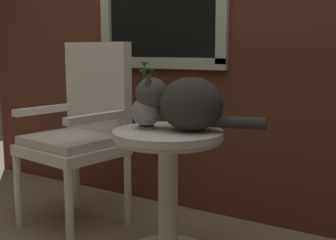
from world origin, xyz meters
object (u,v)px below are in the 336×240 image
at_px(wicker_chair, 82,127).
at_px(pewter_vase_with_ivy, 146,108).
at_px(cat, 186,103).
at_px(wicker_side_table, 168,172).

height_order(wicker_chair, pewter_vase_with_ivy, wicker_chair).
height_order(wicker_chair, cat, wicker_chair).
bearing_deg(wicker_side_table, pewter_vase_with_ivy, -173.01).
distance_m(wicker_side_table, pewter_vase_with_ivy, 0.32).
relative_size(wicker_side_table, cat, 1.05).
bearing_deg(wicker_chair, pewter_vase_with_ivy, -15.03).
xyz_separation_m(wicker_side_table, wicker_chair, (-0.68, 0.14, 0.14)).
distance_m(wicker_chair, cat, 0.78).
xyz_separation_m(cat, pewter_vase_with_ivy, (-0.19, -0.05, -0.03)).
relative_size(wicker_side_table, wicker_chair, 0.60).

